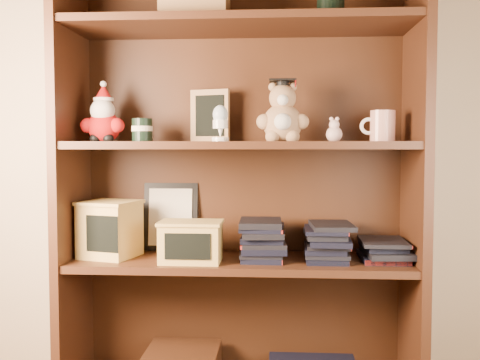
% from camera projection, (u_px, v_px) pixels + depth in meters
% --- Properties ---
extents(bookcase, '(1.20, 0.35, 1.60)m').
position_uv_depth(bookcase, '(240.00, 191.00, 1.96)').
color(bookcase, '#402112').
rests_on(bookcase, ground).
extents(shelf_lower, '(1.14, 0.33, 0.02)m').
position_uv_depth(shelf_lower, '(240.00, 262.00, 1.92)').
color(shelf_lower, '#402112').
rests_on(shelf_lower, ground).
extents(shelf_upper, '(1.14, 0.33, 0.02)m').
position_uv_depth(shelf_upper, '(240.00, 145.00, 1.90)').
color(shelf_upper, '#402112').
rests_on(shelf_upper, ground).
extents(santa_plush, '(0.15, 0.11, 0.22)m').
position_uv_depth(santa_plush, '(103.00, 119.00, 1.92)').
color(santa_plush, '#A50F0F').
rests_on(santa_plush, shelf_upper).
extents(teachers_tin, '(0.07, 0.07, 0.08)m').
position_uv_depth(teachers_tin, '(142.00, 130.00, 1.92)').
color(teachers_tin, black).
rests_on(teachers_tin, shelf_upper).
extents(chalkboard_plaque, '(0.15, 0.10, 0.19)m').
position_uv_depth(chalkboard_plaque, '(210.00, 117.00, 2.01)').
color(chalkboard_plaque, '#9E7547').
rests_on(chalkboard_plaque, shelf_upper).
extents(egg_cup, '(0.06, 0.06, 0.12)m').
position_uv_depth(egg_cup, '(220.00, 122.00, 1.82)').
color(egg_cup, white).
rests_on(egg_cup, shelf_upper).
extents(grad_teddy_bear, '(0.18, 0.15, 0.21)m').
position_uv_depth(grad_teddy_bear, '(283.00, 117.00, 1.88)').
color(grad_teddy_bear, tan).
rests_on(grad_teddy_bear, shelf_upper).
extents(pink_figurine, '(0.05, 0.05, 0.09)m').
position_uv_depth(pink_figurine, '(334.00, 132.00, 1.87)').
color(pink_figurine, beige).
rests_on(pink_figurine, shelf_upper).
extents(teacher_mug, '(0.12, 0.08, 0.10)m').
position_uv_depth(teacher_mug, '(382.00, 126.00, 1.86)').
color(teacher_mug, silver).
rests_on(teacher_mug, shelf_upper).
extents(certificate_frame, '(0.20, 0.05, 0.25)m').
position_uv_depth(certificate_frame, '(171.00, 217.00, 2.07)').
color(certificate_frame, black).
rests_on(certificate_frame, shelf_lower).
extents(treats_box, '(0.22, 0.22, 0.19)m').
position_uv_depth(treats_box, '(110.00, 229.00, 1.94)').
color(treats_box, '#DCB55A').
rests_on(treats_box, shelf_lower).
extents(pencils_box, '(0.21, 0.15, 0.14)m').
position_uv_depth(pencils_box, '(191.00, 241.00, 1.86)').
color(pencils_box, '#DCB55A').
rests_on(pencils_box, shelf_lower).
extents(book_stack_left, '(0.14, 0.20, 0.13)m').
position_uv_depth(book_stack_left, '(262.00, 240.00, 1.91)').
color(book_stack_left, black).
rests_on(book_stack_left, shelf_lower).
extents(book_stack_mid, '(0.14, 0.20, 0.13)m').
position_uv_depth(book_stack_mid, '(328.00, 241.00, 1.90)').
color(book_stack_mid, black).
rests_on(book_stack_mid, shelf_lower).
extents(book_stack_right, '(0.14, 0.20, 0.06)m').
position_uv_depth(book_stack_right, '(385.00, 251.00, 1.89)').
color(book_stack_right, black).
rests_on(book_stack_right, shelf_lower).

